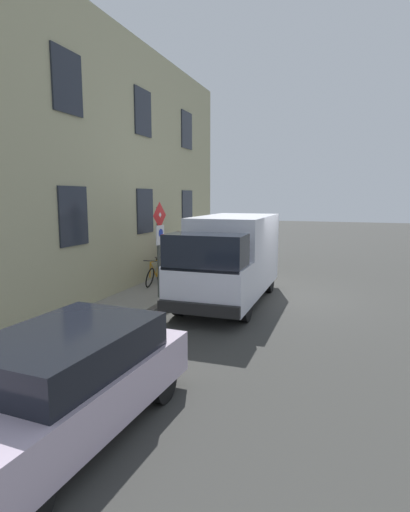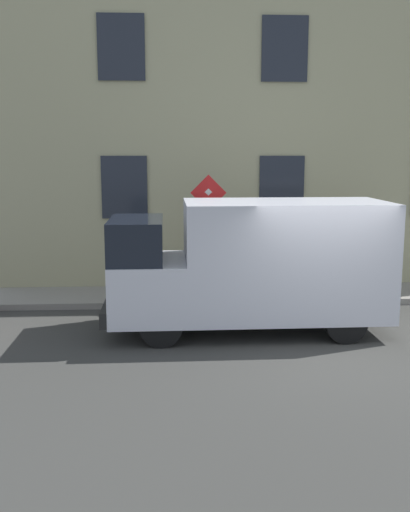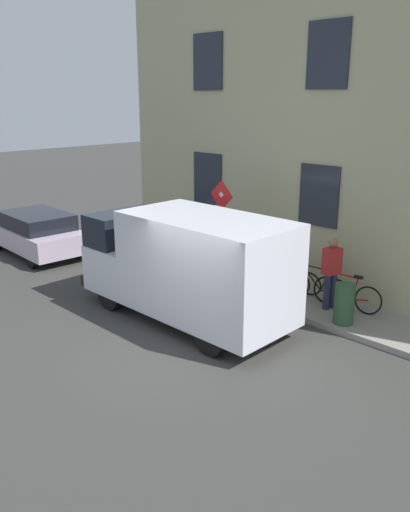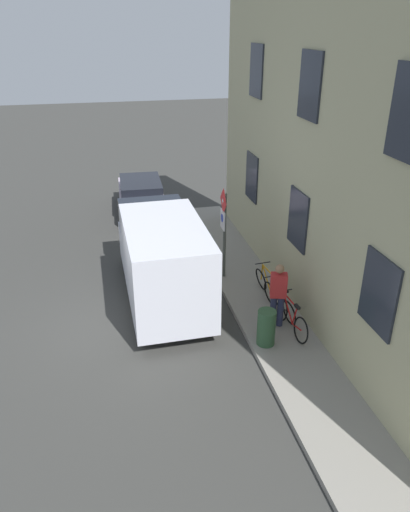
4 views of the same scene
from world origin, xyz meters
The scene contains 11 objects.
ground_plane centered at (0.00, 0.00, 0.00)m, with size 80.00×80.00×0.00m, color #373734.
sidewalk_slab centered at (3.67, 0.00, 0.07)m, with size 1.68×15.92×0.14m, color gray.
building_facade centered at (4.85, 0.00, 4.04)m, with size 0.75×13.92×8.08m.
sign_post_stacked centered at (3.03, 1.89, 1.94)m, with size 0.15×0.56×2.67m.
delivery_van centered at (1.12, 1.15, 1.33)m, with size 2.05×5.35×2.50m.
parked_hatchback centered at (1.27, 8.40, 0.73)m, with size 1.93×4.08×1.38m.
bicycle_red centered at (3.96, -1.25, 0.51)m, with size 0.46×1.71×0.89m.
bicycle_black centered at (3.96, -0.45, 0.51)m, with size 0.48×1.71×0.89m.
bicycle_orange centered at (3.96, 0.35, 0.51)m, with size 0.46×1.72×0.89m.
pedestrian centered at (3.69, -0.97, 1.07)m, with size 0.46×0.36×1.72m.
litter_bin centered at (3.17, -1.65, 0.59)m, with size 0.44×0.44×0.90m, color #2D5133.
Camera 3 is at (-6.53, -7.02, 4.95)m, focal length 37.00 mm.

